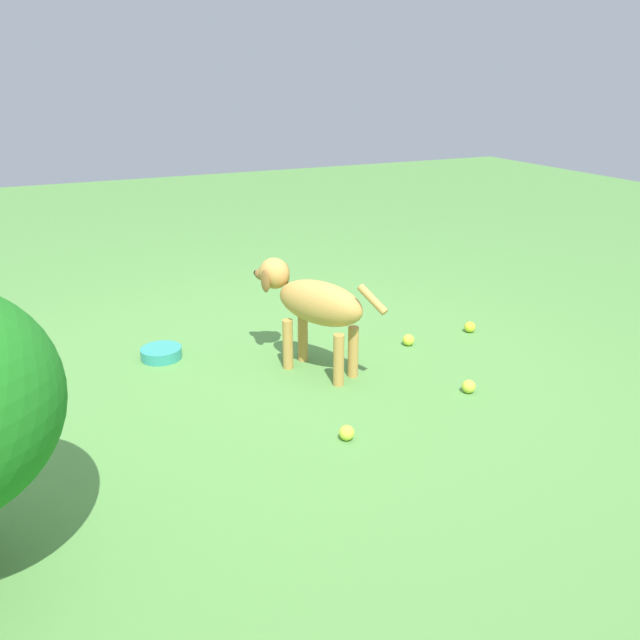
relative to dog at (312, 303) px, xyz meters
The scene contains 7 objects.
ground 0.42m from the dog, 94.30° to the right, with size 14.00×14.00×0.00m, color #548C42.
dog is the anchor object (origin of this frame).
tennis_ball_0 0.71m from the dog, 95.63° to the left, with size 0.07×0.07×0.07m, color #D3E439.
tennis_ball_1 0.87m from the dog, 46.03° to the left, with size 0.07×0.07×0.07m, color #CADC3E.
tennis_ball_2 0.79m from the dog, 12.62° to the right, with size 0.07×0.07×0.07m, color #C8E13C.
tennis_ball_3 1.12m from the dog, 94.15° to the left, with size 0.07×0.07×0.07m, color #CCDD2F.
water_bowl 0.90m from the dog, 124.83° to the right, with size 0.22×0.22×0.06m, color teal.
Camera 1 is at (2.81, -1.05, 1.45)m, focal length 36.26 mm.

